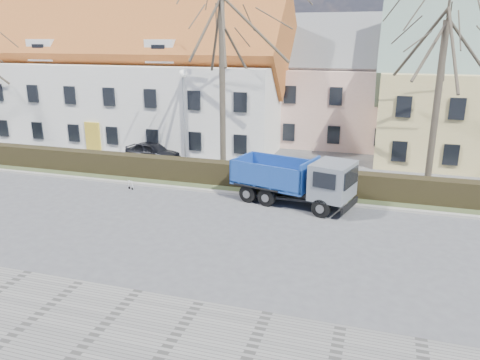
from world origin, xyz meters
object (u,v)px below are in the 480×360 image
(cart_frame, at_px, (129,184))
(parked_car_a, at_px, (153,152))
(dump_truck, at_px, (289,179))
(streetlight, at_px, (185,124))

(cart_frame, xyz_separation_m, parked_car_a, (-1.53, 5.92, 0.38))
(dump_truck, xyz_separation_m, parked_car_a, (-10.55, 5.60, -0.61))
(streetlight, bearing_deg, parked_car_a, 143.46)
(streetlight, height_order, parked_car_a, streetlight)
(dump_truck, distance_m, streetlight, 7.74)
(dump_truck, bearing_deg, cart_frame, -163.08)
(cart_frame, bearing_deg, parked_car_a, 104.45)
(cart_frame, bearing_deg, dump_truck, 2.01)
(dump_truck, bearing_deg, parked_car_a, 166.95)
(streetlight, xyz_separation_m, parked_car_a, (-3.65, 2.70, -2.56))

